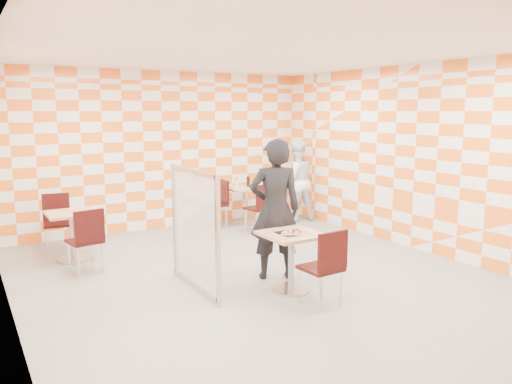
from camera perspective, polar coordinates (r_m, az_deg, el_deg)
room_shell at (r=7.05m, az=-2.14°, el=3.12°), size 7.00×7.00×7.00m
main_table at (r=6.31m, az=4.07°, el=-6.81°), size 0.70×0.70×0.75m
second_table at (r=9.96m, az=-1.30°, el=-0.83°), size 0.70×0.70×0.75m
empty_table at (r=8.05m, az=-20.27°, el=-3.84°), size 0.70×0.70×0.75m
chair_main_front at (r=5.80m, az=8.02°, el=-7.96°), size 0.44×0.45×0.92m
chair_second_front at (r=9.25m, az=0.63°, el=-1.39°), size 0.48×0.49×0.92m
chair_second_side at (r=9.75m, az=-4.18°, el=-0.86°), size 0.49×0.48×0.92m
chair_empty_near at (r=7.31m, az=-18.75°, el=-4.77°), size 0.49×0.49×0.92m
chair_empty_far at (r=8.72m, az=-21.80°, el=-2.71°), size 0.47×0.48×0.92m
partition at (r=6.30m, az=-7.04°, el=-4.24°), size 0.08×1.38×1.55m
man_dark at (r=6.69m, az=2.19°, el=-2.00°), size 0.82×0.70×1.90m
man_white at (r=10.29m, az=4.57°, el=1.31°), size 0.91×0.76×1.67m
pizza_on_foil at (r=6.23m, az=4.18°, el=-4.56°), size 0.40×0.40×0.04m
sport_bottle at (r=9.90m, az=-2.24°, el=1.03°), size 0.06×0.06×0.20m
soda_bottle at (r=10.03m, az=-0.90°, el=1.23°), size 0.07×0.07×0.23m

